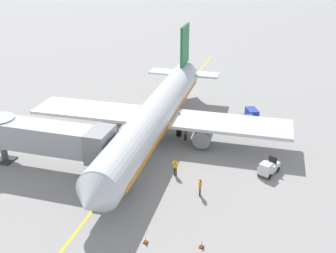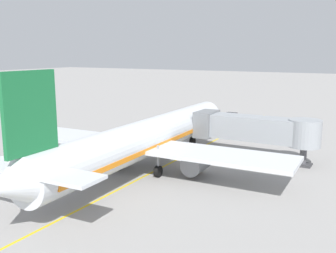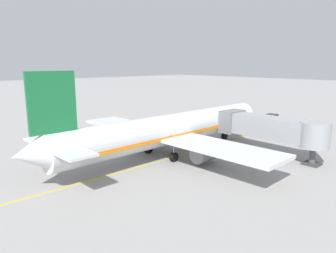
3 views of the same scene
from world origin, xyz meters
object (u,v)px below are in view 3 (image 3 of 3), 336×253
baggage_tug_lead (136,129)px  baggage_cart_front (88,141)px  ground_crew_loader (186,133)px  baggage_cart_second_in_train (68,144)px  pushback_tractor (269,122)px  safety_cone_nose_right (204,125)px  safety_cone_nose_left (225,128)px  jet_bridge (271,128)px  parked_airliner (171,130)px  ground_crew_marshaller (184,128)px  ground_crew_wing_walker (149,143)px

baggage_tug_lead → baggage_cart_front: baggage_tug_lead is taller
ground_crew_loader → baggage_cart_second_in_train: bearing=-110.4°
pushback_tractor → safety_cone_nose_right: size_ratio=7.55×
baggage_tug_lead → safety_cone_nose_left: (8.30, 12.92, -0.42)m
pushback_tractor → baggage_cart_front: size_ratio=1.52×
jet_bridge → baggage_tug_lead: jet_bridge is taller
baggage_cart_second_in_train → parked_airliner: bearing=41.5°
baggage_cart_second_in_train → ground_crew_marshaller: size_ratio=1.73×
jet_bridge → baggage_cart_front: jet_bridge is taller
baggage_cart_front → baggage_tug_lead: bearing=105.9°
parked_airliner → baggage_cart_second_in_train: 13.57m
safety_cone_nose_right → safety_cone_nose_left: bearing=9.5°
baggage_tug_lead → ground_crew_loader: 9.18m
ground_crew_loader → ground_crew_marshaller: size_ratio=1.00×
baggage_cart_second_in_train → baggage_tug_lead: bearing=102.4°
jet_bridge → ground_crew_loader: 13.00m
pushback_tractor → ground_crew_wing_walker: 25.08m
ground_crew_marshaller → safety_cone_nose_left: ground_crew_marshaller is taller
parked_airliner → ground_crew_marshaller: (-7.21, 9.68, -2.23)m
baggage_tug_lead → ground_crew_marshaller: bearing=44.2°
ground_crew_marshaller → baggage_cart_second_in_train: bearing=-98.6°
baggage_cart_front → safety_cone_nose_left: bearing=76.9°
baggage_tug_lead → safety_cone_nose_right: 12.91m
jet_bridge → safety_cone_nose_left: size_ratio=23.42×
jet_bridge → safety_cone_nose_right: size_ratio=23.42×
baggage_tug_lead → ground_crew_wing_walker: ground_crew_wing_walker is taller
pushback_tractor → safety_cone_nose_right: 11.57m
baggage_cart_second_in_train → ground_crew_marshaller: bearing=81.4°
baggage_cart_front → safety_cone_nose_right: bearing=86.9°
baggage_cart_front → ground_crew_wing_walker: size_ratio=1.73×
ground_crew_loader → safety_cone_nose_left: size_ratio=2.86×
jet_bridge → pushback_tractor: bearing=119.9°
baggage_tug_lead → baggage_cart_second_in_train: 13.33m
ground_crew_wing_walker → safety_cone_nose_left: 18.00m
ground_crew_wing_walker → baggage_cart_front: bearing=-142.1°
jet_bridge → baggage_tug_lead: 22.06m
jet_bridge → baggage_tug_lead: (-21.31, -4.98, -2.74)m
baggage_cart_front → ground_crew_loader: size_ratio=1.73×
baggage_tug_lead → baggage_cart_front: 10.66m
safety_cone_nose_left → ground_crew_wing_walker: bearing=-85.7°
jet_bridge → ground_crew_wing_walker: (-11.67, -9.99, -2.50)m
parked_airliner → baggage_tug_lead: bearing=162.2°
jet_bridge → ground_crew_wing_walker: 15.56m
ground_crew_wing_walker → safety_cone_nose_right: bearing=107.8°
jet_bridge → ground_crew_marshaller: jet_bridge is taller
pushback_tractor → safety_cone_nose_left: bearing=-122.7°
parked_airliner → ground_crew_wing_walker: size_ratio=22.06×
pushback_tractor → baggage_cart_front: (-9.85, -30.13, -0.15)m
baggage_tug_lead → ground_crew_loader: (8.75, 2.78, 0.24)m
jet_bridge → safety_cone_nose_right: jet_bridge is taller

